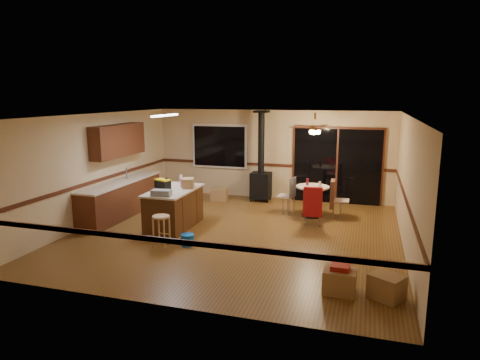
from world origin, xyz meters
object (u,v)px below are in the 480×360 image
at_px(kitchen_island, 174,208).
at_px(box_under_window, 219,194).
at_px(bar_stool, 161,231).
at_px(dining_table, 312,196).
at_px(wood_stove, 261,176).
at_px(chair_left, 290,191).
at_px(chair_right, 334,194).
at_px(box_corner_b, 387,287).
at_px(toolbox_grey, 161,193).
at_px(chair_near, 313,202).
at_px(blue_bucket, 188,240).
at_px(box_corner_a, 340,281).
at_px(toolbox_black, 163,185).

distance_m(kitchen_island, box_under_window, 2.75).
relative_size(bar_stool, dining_table, 0.77).
relative_size(wood_stove, bar_stool, 3.97).
height_order(chair_left, chair_right, same).
bearing_deg(box_corner_b, wood_stove, 121.57).
relative_size(bar_stool, box_corner_b, 1.37).
xyz_separation_m(toolbox_grey, box_under_window, (0.12, 3.37, -0.78)).
bearing_deg(wood_stove, chair_left, -46.95).
height_order(chair_near, box_corner_b, chair_near).
xyz_separation_m(kitchen_island, chair_left, (2.34, 1.94, 0.14)).
relative_size(blue_bucket, box_corner_a, 0.56).
relative_size(wood_stove, blue_bucket, 9.08).
relative_size(toolbox_grey, chair_left, 0.80).
height_order(chair_near, chair_right, same).
bearing_deg(box_corner_b, chair_near, 115.11).
relative_size(chair_near, box_under_window, 1.53).
distance_m(wood_stove, dining_table, 2.03).
distance_m(toolbox_grey, chair_right, 4.29).
bearing_deg(toolbox_grey, chair_near, 28.11).
distance_m(chair_near, box_corner_a, 3.43).
xyz_separation_m(blue_bucket, chair_left, (1.56, 2.97, 0.47)).
relative_size(kitchen_island, wood_stove, 0.67).
height_order(blue_bucket, chair_right, chair_right).
relative_size(wood_stove, box_under_window, 5.49).
distance_m(box_under_window, box_corner_a, 6.30).
bearing_deg(toolbox_grey, kitchen_island, 91.93).
distance_m(blue_bucket, chair_near, 3.07).
bearing_deg(bar_stool, wood_stove, 76.75).
bearing_deg(toolbox_grey, blue_bucket, -27.01).
bearing_deg(wood_stove, box_corner_b, -58.43).
bearing_deg(kitchen_island, box_corner_a, -30.72).
bearing_deg(box_under_window, kitchen_island, -92.88).
distance_m(toolbox_grey, chair_left, 3.49).
xyz_separation_m(box_under_window, box_corner_a, (3.77, -5.05, 0.00)).
height_order(toolbox_black, dining_table, toolbox_black).
xyz_separation_m(bar_stool, box_under_window, (-0.16, 3.95, -0.13)).
distance_m(toolbox_grey, blue_bucket, 1.20).
distance_m(bar_stool, chair_near, 3.54).
height_order(dining_table, chair_near, chair_near).
height_order(dining_table, chair_right, chair_right).
relative_size(blue_bucket, dining_table, 0.34).
height_order(chair_right, box_corner_a, chair_right).
bearing_deg(chair_near, chair_right, 66.77).
relative_size(toolbox_grey, bar_stool, 0.65).
xyz_separation_m(dining_table, box_corner_b, (1.66, -4.18, -0.34)).
bearing_deg(chair_left, bar_stool, -122.93).
xyz_separation_m(blue_bucket, dining_table, (2.15, 2.89, 0.41)).
bearing_deg(toolbox_grey, bar_stool, -64.69).
relative_size(chair_near, box_corner_b, 1.51).
distance_m(dining_table, box_corner_a, 4.30).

